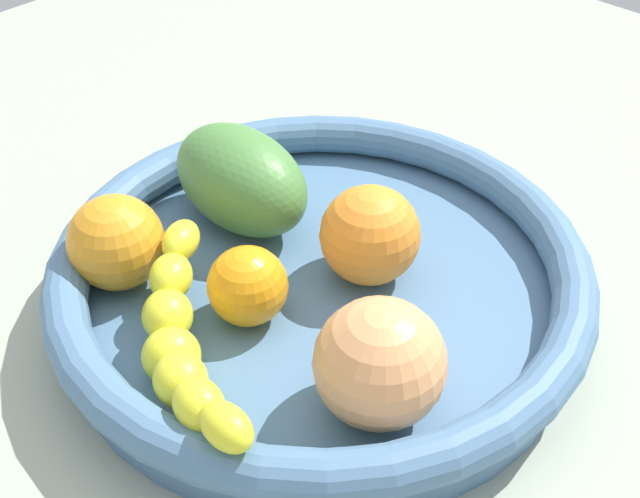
% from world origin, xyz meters
% --- Properties ---
extents(kitchen_counter, '(1.20, 1.20, 0.03)m').
position_xyz_m(kitchen_counter, '(0.00, 0.00, 0.01)').
color(kitchen_counter, '#96A08C').
rests_on(kitchen_counter, ground).
extents(fruit_bowl, '(0.36, 0.36, 0.05)m').
position_xyz_m(fruit_bowl, '(0.00, 0.00, 0.06)').
color(fruit_bowl, '#4B7096').
rests_on(fruit_bowl, kitchen_counter).
extents(banana_draped_left, '(0.11, 0.17, 0.05)m').
position_xyz_m(banana_draped_left, '(0.11, -0.00, 0.08)').
color(banana_draped_left, yellow).
rests_on(banana_draped_left, fruit_bowl).
extents(orange_front, '(0.06, 0.06, 0.06)m').
position_xyz_m(orange_front, '(0.09, -0.10, 0.09)').
color(orange_front, orange).
rests_on(orange_front, fruit_bowl).
extents(orange_mid_left, '(0.05, 0.05, 0.05)m').
position_xyz_m(orange_mid_left, '(0.05, -0.01, 0.08)').
color(orange_mid_left, orange).
rests_on(orange_mid_left, fruit_bowl).
extents(orange_mid_right, '(0.07, 0.07, 0.07)m').
position_xyz_m(orange_mid_right, '(-0.03, 0.02, 0.09)').
color(orange_mid_right, orange).
rests_on(orange_mid_right, fruit_bowl).
extents(peach_blush, '(0.08, 0.08, 0.08)m').
position_xyz_m(peach_blush, '(0.06, 0.10, 0.09)').
color(peach_blush, '#E99D60').
rests_on(peach_blush, fruit_bowl).
extents(mango_green, '(0.08, 0.12, 0.07)m').
position_xyz_m(mango_green, '(-0.01, -0.09, 0.09)').
color(mango_green, '#49823D').
rests_on(mango_green, fruit_bowl).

